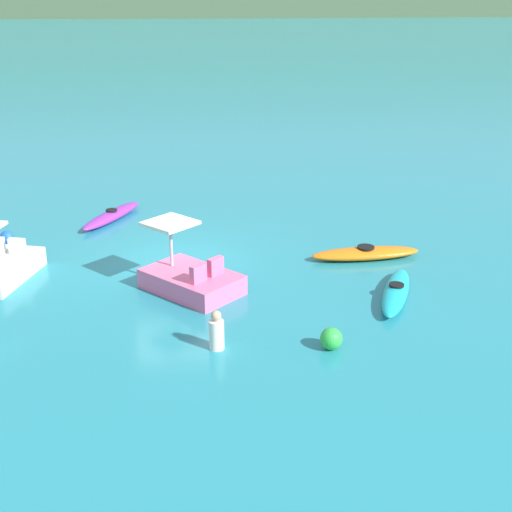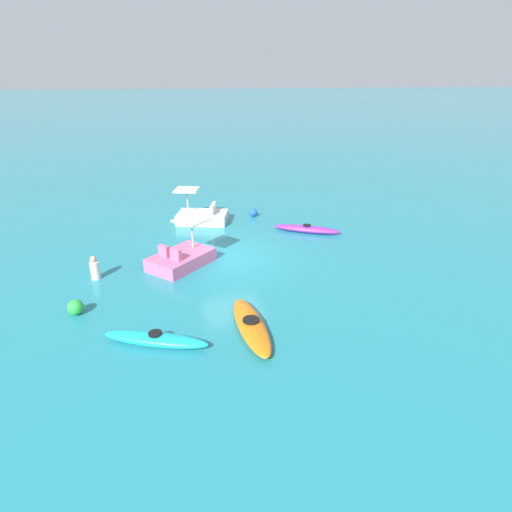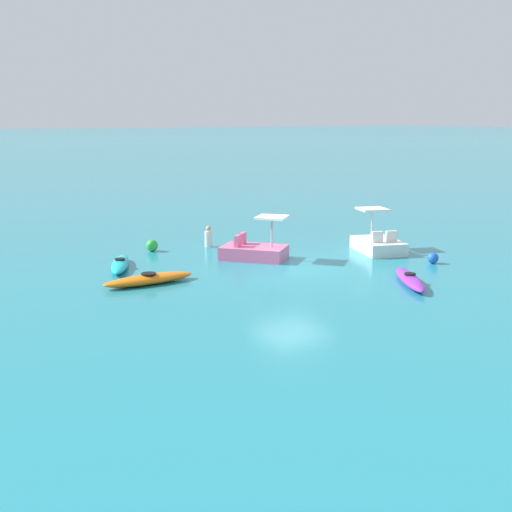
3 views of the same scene
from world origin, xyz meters
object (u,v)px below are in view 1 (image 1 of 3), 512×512
Objects in this scene: pedal_boat_pink at (191,278)px; buoy_green at (331,339)px; person_near_shore at (217,332)px; buoy_blue at (7,237)px; kayak_purple at (112,216)px; kayak_cyan at (396,292)px; kayak_orange at (365,253)px.

pedal_boat_pink is 5.84× the size of buoy_green.
buoy_blue is at bearing 126.35° from person_near_shore.
kayak_cyan is at bearing -45.89° from kayak_purple.
buoy_green is (-2.24, -2.24, 0.08)m from kayak_cyan.
kayak_purple is at bearing 146.93° from kayak_orange.
kayak_cyan is at bearing 21.63° from person_near_shore.
buoy_green is 0.54× the size of person_near_shore.
person_near_shore is (5.40, -7.34, 0.18)m from buoy_blue.
pedal_boat_pink is 3.18× the size of person_near_shore.
pedal_boat_pink is at bearing -39.89° from buoy_blue.
kayak_cyan is 7.10× the size of buoy_blue.
person_near_shore is at bearing -136.34° from kayak_orange.
buoy_green is at bearing -44.87° from buoy_blue.
buoy_blue is at bearing 151.19° from kayak_cyan.
pedal_boat_pink is 3.09m from person_near_shore.
kayak_purple is 6.12× the size of buoy_green.
buoy_blue is 0.46× the size of person_near_shore.
kayak_orange is at bearing -33.07° from kayak_purple.
buoy_green reaches higher than kayak_cyan.
kayak_cyan is 3.16m from buoy_green.
person_near_shore is (-4.68, -4.46, 0.22)m from kayak_orange.
kayak_cyan is 2.63m from kayak_orange.
buoy_green is 2.42m from person_near_shore.
kayak_cyan is 5.07m from pedal_boat_pink.
pedal_boat_pink is (-4.98, -1.39, 0.17)m from kayak_orange.
buoy_green is at bearing -52.43° from pedal_boat_pink.
kayak_purple is 1.05× the size of pedal_boat_pink.
kayak_cyan and kayak_purple have the same top height.
kayak_cyan and kayak_orange have the same top height.
pedal_boat_pink reaches higher than buoy_green.
buoy_blue is (-10.08, 2.88, 0.04)m from kayak_orange.
kayak_purple is at bearing 134.11° from kayak_cyan.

